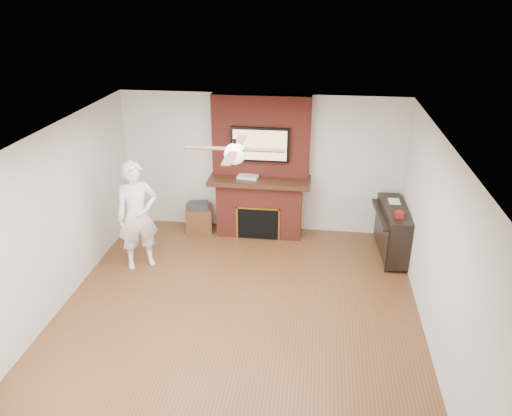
# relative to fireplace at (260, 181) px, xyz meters

# --- Properties ---
(room_shell) EXTENTS (5.36, 5.86, 2.86)m
(room_shell) POSITION_rel_fireplace_xyz_m (0.00, -2.55, 0.25)
(room_shell) COLOR #533018
(room_shell) RESTS_ON ground
(fireplace) EXTENTS (1.78, 0.64, 2.50)m
(fireplace) POSITION_rel_fireplace_xyz_m (0.00, 0.00, 0.00)
(fireplace) COLOR maroon
(fireplace) RESTS_ON ground
(tv) EXTENTS (1.00, 0.08, 0.60)m
(tv) POSITION_rel_fireplace_xyz_m (0.00, -0.05, 0.68)
(tv) COLOR black
(tv) RESTS_ON fireplace
(ceiling_fan) EXTENTS (1.21, 1.21, 0.31)m
(ceiling_fan) POSITION_rel_fireplace_xyz_m (-0.00, -2.55, 1.34)
(ceiling_fan) COLOR black
(ceiling_fan) RESTS_ON room_shell
(person) EXTENTS (0.77, 0.69, 1.76)m
(person) POSITION_rel_fireplace_xyz_m (-1.76, -1.43, -0.12)
(person) COLOR white
(person) RESTS_ON ground
(side_table) EXTENTS (0.55, 0.55, 0.54)m
(side_table) POSITION_rel_fireplace_xyz_m (-1.13, -0.07, -0.75)
(side_table) COLOR #4E2D16
(side_table) RESTS_ON ground
(piano) EXTENTS (0.56, 1.33, 0.94)m
(piano) POSITION_rel_fireplace_xyz_m (2.29, -0.55, -0.54)
(piano) COLOR black
(piano) RESTS_ON ground
(cable_box) EXTENTS (0.38, 0.24, 0.05)m
(cable_box) POSITION_rel_fireplace_xyz_m (-0.21, -0.10, 0.11)
(cable_box) COLOR silver
(cable_box) RESTS_ON fireplace
(candle_orange) EXTENTS (0.06, 0.06, 0.12)m
(candle_orange) POSITION_rel_fireplace_xyz_m (-0.06, -0.24, -0.94)
(candle_orange) COLOR red
(candle_orange) RESTS_ON ground
(candle_green) EXTENTS (0.07, 0.07, 0.09)m
(candle_green) POSITION_rel_fireplace_xyz_m (0.07, -0.22, -0.95)
(candle_green) COLOR #4F8334
(candle_green) RESTS_ON ground
(candle_cream) EXTENTS (0.08, 0.08, 0.12)m
(candle_cream) POSITION_rel_fireplace_xyz_m (0.18, -0.20, -0.94)
(candle_cream) COLOR beige
(candle_cream) RESTS_ON ground
(candle_blue) EXTENTS (0.06, 0.06, 0.08)m
(candle_blue) POSITION_rel_fireplace_xyz_m (0.23, -0.17, -0.95)
(candle_blue) COLOR #2D4988
(candle_blue) RESTS_ON ground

